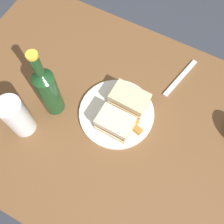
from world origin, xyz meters
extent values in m
plane|color=#333842|center=(0.00, 0.00, 0.00)|extent=(6.00, 6.00, 0.00)
cube|color=brown|center=(0.00, 0.00, 0.35)|extent=(1.12, 0.78, 0.71)
cylinder|color=silver|center=(0.02, 0.02, 0.72)|extent=(0.24, 0.24, 0.01)
cube|color=beige|center=(0.04, -0.02, 0.73)|extent=(0.11, 0.07, 0.02)
cube|color=brown|center=(0.04, -0.02, 0.75)|extent=(0.10, 0.07, 0.02)
cube|color=beige|center=(0.04, -0.02, 0.78)|extent=(0.11, 0.07, 0.02)
cube|color=beige|center=(0.04, 0.07, 0.73)|extent=(0.12, 0.08, 0.02)
cube|color=#B27A4C|center=(0.04, 0.07, 0.75)|extent=(0.11, 0.07, 0.01)
cube|color=beige|center=(0.04, 0.07, 0.77)|extent=(0.12, 0.08, 0.02)
cube|color=#B77F33|center=(0.07, 0.02, 0.73)|extent=(0.05, 0.04, 0.02)
cube|color=#AD702D|center=(0.10, 0.00, 0.73)|extent=(0.04, 0.03, 0.02)
cube|color=#B77F33|center=(0.05, 0.05, 0.73)|extent=(0.04, 0.04, 0.02)
cylinder|color=white|center=(-0.22, -0.15, 0.79)|extent=(0.07, 0.07, 0.16)
cylinder|color=orange|center=(-0.22, -0.15, 0.74)|extent=(0.06, 0.06, 0.06)
cylinder|color=#19421E|center=(-0.17, -0.05, 0.80)|extent=(0.06, 0.06, 0.18)
cone|color=#19421E|center=(-0.17, -0.05, 0.90)|extent=(0.06, 0.06, 0.02)
cylinder|color=#19421E|center=(-0.17, -0.05, 0.95)|extent=(0.03, 0.03, 0.07)
cylinder|color=gold|center=(-0.17, -0.05, 0.99)|extent=(0.03, 0.03, 0.01)
cube|color=silver|center=(0.15, 0.25, 0.71)|extent=(0.06, 0.18, 0.01)
camera|label=1|loc=(0.17, -0.28, 1.51)|focal=43.05mm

